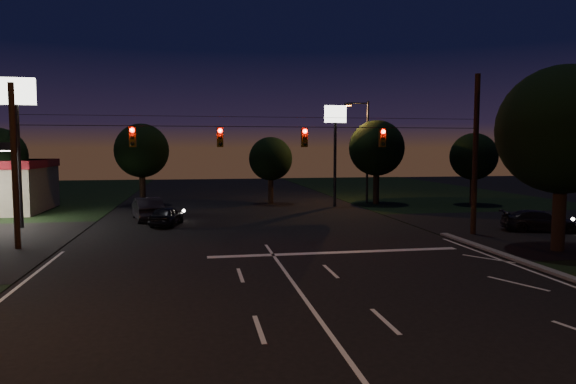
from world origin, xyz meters
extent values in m
plane|color=black|center=(0.00, 0.00, 0.00)|extent=(140.00, 140.00, 0.00)
cube|color=silver|center=(3.00, 11.50, 0.01)|extent=(12.00, 0.50, 0.01)
cylinder|color=black|center=(12.00, 15.00, 0.00)|extent=(0.30, 0.30, 9.00)
cylinder|color=black|center=(-12.00, 15.00, 0.00)|extent=(0.28, 0.28, 8.00)
cylinder|color=black|center=(0.00, 15.00, 6.00)|extent=(24.00, 0.03, 0.03)
cylinder|color=black|center=(0.00, 15.00, 6.50)|extent=(24.00, 0.02, 0.02)
cube|color=#3F3307|center=(-6.50, 15.00, 5.45)|extent=(0.32, 0.26, 1.00)
sphere|color=#FF0705|center=(-6.50, 14.84, 5.78)|extent=(0.22, 0.22, 0.22)
sphere|color=black|center=(-6.50, 14.84, 5.45)|extent=(0.20, 0.20, 0.20)
sphere|color=black|center=(-6.50, 14.84, 5.12)|extent=(0.20, 0.20, 0.20)
cube|color=#3F3307|center=(-2.20, 15.00, 5.45)|extent=(0.32, 0.26, 1.00)
sphere|color=#FF0705|center=(-2.20, 14.84, 5.78)|extent=(0.22, 0.22, 0.22)
sphere|color=black|center=(-2.20, 14.84, 5.45)|extent=(0.20, 0.20, 0.20)
sphere|color=black|center=(-2.20, 14.84, 5.12)|extent=(0.20, 0.20, 0.20)
cube|color=#3F3307|center=(2.20, 15.00, 5.45)|extent=(0.32, 0.26, 1.00)
sphere|color=#FF0705|center=(2.20, 14.84, 5.78)|extent=(0.22, 0.22, 0.22)
sphere|color=black|center=(2.20, 14.84, 5.45)|extent=(0.20, 0.20, 0.20)
sphere|color=black|center=(2.20, 14.84, 5.12)|extent=(0.20, 0.20, 0.20)
cube|color=#3F3307|center=(6.50, 15.00, 5.45)|extent=(0.32, 0.26, 1.00)
sphere|color=#FF0705|center=(6.50, 14.84, 5.78)|extent=(0.22, 0.22, 0.22)
sphere|color=black|center=(6.50, 14.84, 5.45)|extent=(0.20, 0.20, 0.20)
sphere|color=black|center=(6.50, 14.84, 5.12)|extent=(0.20, 0.20, 0.20)
cylinder|color=black|center=(-14.00, 22.00, 3.75)|extent=(0.24, 0.24, 7.50)
cube|color=white|center=(-14.00, 22.00, 8.30)|extent=(2.20, 0.30, 1.60)
cylinder|color=black|center=(8.00, 30.00, 3.50)|extent=(0.24, 0.24, 7.00)
cube|color=white|center=(8.00, 30.00, 7.70)|extent=(1.80, 0.30, 1.40)
cylinder|color=black|center=(11.50, 32.00, 4.50)|extent=(0.20, 0.20, 9.00)
cylinder|color=black|center=(10.60, 32.00, 8.80)|extent=(1.80, 0.12, 0.12)
cube|color=black|center=(9.70, 32.00, 8.70)|extent=(0.60, 0.35, 0.22)
cube|color=orange|center=(9.70, 32.00, 8.58)|extent=(0.45, 0.25, 0.04)
cylinder|color=black|center=(13.50, 10.00, 2.00)|extent=(0.60, 0.60, 4.00)
sphere|color=black|center=(13.50, 10.00, 5.76)|extent=(6.00, 6.00, 6.00)
sphere|color=black|center=(14.10, 10.45, 5.58)|extent=(4.50, 4.50, 4.50)
sphere|color=black|center=(12.90, 10.30, 5.62)|extent=(4.20, 4.20, 4.20)
sphere|color=black|center=(-17.58, 30.32, 4.19)|extent=(3.15, 3.15, 3.15)
cylinder|color=black|center=(-8.00, 34.00, 1.62)|extent=(0.52, 0.52, 3.25)
sphere|color=black|center=(-8.00, 34.00, 4.68)|extent=(4.60, 4.60, 4.60)
sphere|color=black|center=(-7.54, 34.34, 4.54)|extent=(3.45, 3.45, 3.45)
sphere|color=black|center=(-8.46, 34.23, 4.58)|extent=(3.22, 3.22, 3.22)
cylinder|color=black|center=(3.00, 33.00, 1.38)|extent=(0.47, 0.47, 2.75)
sphere|color=black|center=(3.00, 33.00, 3.96)|extent=(3.80, 3.80, 3.80)
sphere|color=black|center=(3.38, 33.28, 3.85)|extent=(2.85, 2.85, 2.85)
sphere|color=black|center=(2.62, 33.19, 3.87)|extent=(2.66, 2.66, 2.66)
cylinder|color=black|center=(12.00, 31.00, 1.70)|extent=(0.53, 0.53, 3.40)
sphere|color=black|center=(12.00, 31.00, 4.90)|extent=(4.80, 4.80, 4.80)
sphere|color=black|center=(12.48, 31.36, 4.75)|extent=(3.60, 3.60, 3.60)
sphere|color=black|center=(11.52, 31.24, 4.79)|extent=(3.36, 3.36, 3.36)
cylinder|color=black|center=(20.00, 29.00, 1.45)|extent=(0.48, 0.48, 2.90)
sphere|color=black|center=(20.00, 29.00, 4.18)|extent=(4.00, 4.00, 4.00)
sphere|color=black|center=(20.40, 29.30, 4.06)|extent=(3.00, 3.00, 3.00)
sphere|color=black|center=(19.60, 29.20, 4.09)|extent=(2.80, 2.80, 2.80)
imported|color=black|center=(-5.32, 21.55, 0.62)|extent=(2.24, 3.88, 1.24)
imported|color=black|center=(-6.74, 24.32, 0.78)|extent=(2.65, 4.99, 1.56)
imported|color=black|center=(16.40, 15.23, 0.63)|extent=(4.65, 3.08, 1.25)
camera|label=1|loc=(-3.42, -11.49, 4.92)|focal=32.00mm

